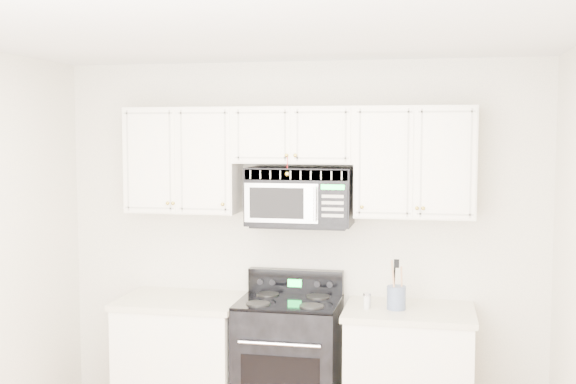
# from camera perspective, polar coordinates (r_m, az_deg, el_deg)

# --- Properties ---
(room) EXTENTS (3.51, 3.51, 2.61)m
(room) POSITION_cam_1_polar(r_m,az_deg,el_deg) (3.58, -4.12, -8.11)
(room) COLOR brown
(room) RESTS_ON ground
(base_cabinet_left) EXTENTS (0.86, 0.65, 0.92)m
(base_cabinet_left) POSITION_cam_1_polar(r_m,az_deg,el_deg) (5.37, -8.34, -13.42)
(base_cabinet_left) COLOR white
(base_cabinet_left) RESTS_ON ground
(base_cabinet_right) EXTENTS (0.86, 0.65, 0.92)m
(base_cabinet_right) POSITION_cam_1_polar(r_m,az_deg,el_deg) (5.08, 9.49, -14.49)
(base_cabinet_right) COLOR white
(base_cabinet_right) RESTS_ON ground
(range) EXTENTS (0.69, 0.63, 1.10)m
(range) POSITION_cam_1_polar(r_m,az_deg,el_deg) (5.17, 0.08, -13.41)
(range) COLOR black
(range) RESTS_ON ground
(upper_cabinets) EXTENTS (2.44, 0.37, 0.75)m
(upper_cabinets) POSITION_cam_1_polar(r_m,az_deg,el_deg) (5.03, 0.64, 2.91)
(upper_cabinets) COLOR white
(upper_cabinets) RESTS_ON ground
(microwave) EXTENTS (0.73, 0.41, 0.40)m
(microwave) POSITION_cam_1_polar(r_m,az_deg,el_deg) (5.02, 0.96, -0.33)
(microwave) COLOR black
(microwave) RESTS_ON ground
(utensil_crock) EXTENTS (0.13, 0.13, 0.33)m
(utensil_crock) POSITION_cam_1_polar(r_m,az_deg,el_deg) (4.89, 8.55, -8.21)
(utensil_crock) COLOR slate
(utensil_crock) RESTS_ON base_cabinet_right
(shaker_salt) EXTENTS (0.05, 0.05, 0.11)m
(shaker_salt) POSITION_cam_1_polar(r_m,az_deg,el_deg) (4.88, 6.23, -8.55)
(shaker_salt) COLOR silver
(shaker_salt) RESTS_ON base_cabinet_right
(shaker_pepper) EXTENTS (0.04, 0.04, 0.09)m
(shaker_pepper) POSITION_cam_1_polar(r_m,az_deg,el_deg) (4.95, 6.38, -8.46)
(shaker_pepper) COLOR silver
(shaker_pepper) RESTS_ON base_cabinet_right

